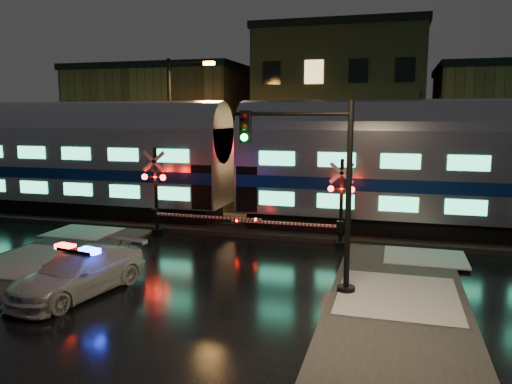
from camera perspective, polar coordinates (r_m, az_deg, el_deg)
ground at (r=19.77m, az=-3.48°, el=-7.33°), size 120.00×120.00×0.00m
ballast at (r=24.36m, az=0.39°, el=-3.91°), size 90.00×4.20×0.24m
sidewalk_right at (r=13.11m, az=15.86°, el=-16.05°), size 4.00×20.00×0.12m
building_left at (r=44.34m, az=-10.14°, el=7.42°), size 14.00×10.00×9.00m
building_mid at (r=40.64m, az=9.80°, el=9.08°), size 12.00×11.00×11.50m
train at (r=24.22m, az=-2.55°, el=3.83°), size 51.00×3.12×5.92m
police_car at (r=16.49m, az=-19.61°, el=-8.65°), size 2.84×4.99×1.52m
crossing_signal_right at (r=20.75m, az=8.66°, el=-2.29°), size 5.26×0.63×3.72m
crossing_signal_left at (r=22.92m, az=-10.64°, el=-0.94°), size 5.69×0.65×4.03m
traffic_light at (r=15.17m, az=7.04°, el=-0.15°), size 3.83×0.69×5.92m
streetlight at (r=29.68m, az=-9.29°, el=7.76°), size 2.90×0.30×8.67m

